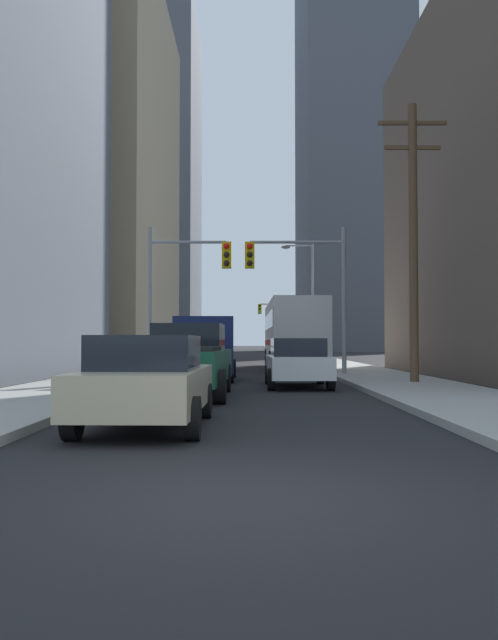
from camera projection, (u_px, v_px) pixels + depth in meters
ground_plane at (241, 500)px, 5.69m from camera, size 400.00×400.00×0.00m
sidewalk_left at (193, 357)px, 55.67m from camera, size 3.43×160.00×0.15m
sidewalk_right at (306, 357)px, 55.65m from camera, size 3.43×160.00×0.15m
city_bus at (294, 332)px, 32.66m from camera, size 2.67×11.51×3.40m
pickup_truck_green at (187, 361)px, 16.30m from camera, size 2.21×5.47×1.90m
cargo_van_navy at (207, 345)px, 23.35m from camera, size 2.18×5.28×2.26m
sedan_beige at (148, 381)px, 10.42m from camera, size 1.95×4.24×1.52m
sedan_white at (299, 362)px, 19.73m from camera, size 1.95×4.23×1.52m
sedan_blue at (212, 355)px, 30.24m from camera, size 1.96×4.26×1.52m
traffic_signal_near_left at (186, 276)px, 25.32m from camera, size 3.34×0.44×6.00m
traffic_signal_near_right at (302, 276)px, 25.31m from camera, size 4.04×0.44×6.00m
traffic_signal_far_right at (275, 317)px, 67.32m from camera, size 2.93×0.44×6.00m
utility_pole_right at (415, 236)px, 20.24m from camera, size 2.20×0.28×9.04m
street_lamp_right at (309, 291)px, 38.76m from camera, size 2.00×0.32×7.50m
building_left_mid_office at (28, 174)px, 54.02m from camera, size 23.31×25.28×31.35m
building_left_far_tower at (144, 186)px, 99.51m from camera, size 17.06×21.17×51.81m
building_right_far_highrise at (351, 152)px, 95.63m from camera, size 14.71×24.38×60.11m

